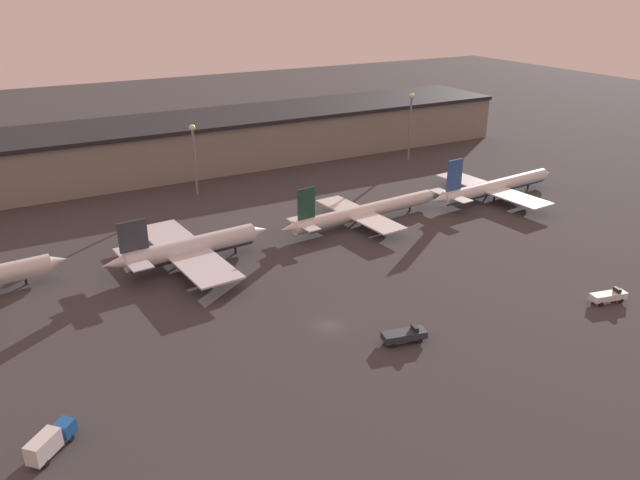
% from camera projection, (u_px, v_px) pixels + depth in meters
% --- Properties ---
extents(ground, '(600.00, 600.00, 0.00)m').
position_uv_depth(ground, '(330.00, 326.00, 108.41)').
color(ground, '#383538').
extents(terminal_building, '(241.54, 31.09, 15.46)m').
position_uv_depth(terminal_building, '(158.00, 147.00, 191.30)').
color(terminal_building, gray).
rests_on(terminal_building, ground).
extents(airplane_1, '(36.87, 37.13, 12.30)m').
position_uv_depth(airplane_1, '(190.00, 248.00, 130.10)').
color(airplane_1, silver).
rests_on(airplane_1, ground).
extents(airplane_2, '(47.83, 28.32, 12.05)m').
position_uv_depth(airplane_2, '(364.00, 212.00, 152.67)').
color(airplane_2, white).
rests_on(airplane_2, ground).
extents(airplane_3, '(46.43, 35.44, 13.33)m').
position_uv_depth(airplane_3, '(495.00, 187.00, 169.84)').
color(airplane_3, white).
rests_on(airplane_3, ground).
extents(service_vehicle_0, '(7.28, 3.59, 2.72)m').
position_uv_depth(service_vehicle_0, '(609.00, 296.00, 115.70)').
color(service_vehicle_0, white).
rests_on(service_vehicle_0, ground).
extents(service_vehicle_1, '(6.81, 6.67, 3.42)m').
position_uv_depth(service_vehicle_1, '(50.00, 442.00, 78.53)').
color(service_vehicle_1, '#195199').
rests_on(service_vehicle_1, ground).
extents(service_vehicle_3, '(7.80, 4.08, 2.75)m').
position_uv_depth(service_vehicle_3, '(405.00, 335.00, 103.08)').
color(service_vehicle_3, '#282D38').
rests_on(service_vehicle_3, ground).
extents(lamp_post_1, '(1.80, 1.80, 19.78)m').
position_uv_depth(lamp_post_1, '(194.00, 149.00, 168.67)').
color(lamp_post_1, slate).
rests_on(lamp_post_1, ground).
extents(lamp_post_2, '(1.80, 1.80, 22.12)m').
position_uv_depth(lamp_post_2, '(411.00, 118.00, 200.35)').
color(lamp_post_2, slate).
rests_on(lamp_post_2, ground).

